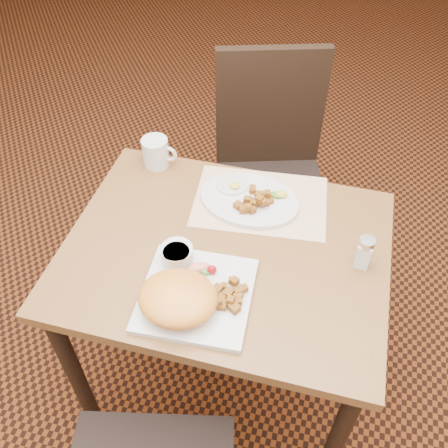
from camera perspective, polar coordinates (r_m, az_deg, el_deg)
ground at (r=2.02m, az=0.12°, el=-16.79°), size 8.00×8.00×0.00m
table at (r=1.48m, az=0.15°, el=-5.54°), size 0.90×0.70×0.75m
chair_far at (r=2.00m, az=5.30°, el=6.92°), size 0.53×0.54×0.97m
placemat at (r=1.53m, az=4.17°, el=2.60°), size 0.43×0.32×0.00m
plate_square at (r=1.29m, az=-3.18°, el=-8.09°), size 0.30×0.30×0.02m
plate_oval at (r=1.52m, az=2.91°, el=2.74°), size 0.33×0.26×0.02m
hollandaise_mound at (r=1.24m, az=-5.36°, el=-8.43°), size 0.20×0.18×0.07m
ramekin at (r=1.33m, az=-5.40°, el=-3.46°), size 0.09×0.09×0.05m
garnish_sq at (r=1.32m, az=-2.44°, el=-5.09°), size 0.09×0.06×0.03m
fried_egg at (r=1.55m, az=0.96°, el=4.54°), size 0.10×0.10×0.02m
garnish_ov at (r=1.52m, az=6.35°, el=3.42°), size 0.06×0.04×0.02m
salt_shaker at (r=1.37m, az=15.73°, el=-3.10°), size 0.05×0.05×0.10m
coffee_mug at (r=1.64m, az=-7.75°, el=8.12°), size 0.12×0.09×0.10m
home_fries_sq at (r=1.26m, az=0.44°, el=-8.29°), size 0.10×0.10×0.04m
home_fries_ov at (r=1.48m, az=3.49°, el=2.57°), size 0.11×0.12×0.04m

